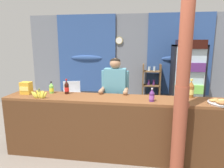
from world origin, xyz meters
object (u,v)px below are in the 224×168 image
Objects in this scene: drink_fridge at (187,76)px; soda_bottle_lime_soda at (51,88)px; soda_bottle_cola at (67,88)px; pastry_tray at (221,103)px; soda_bottle_water at (181,93)px; plastic_lawn_chair at (72,97)px; bottle_shelf_rack at (151,87)px; soda_bottle_grape_soda at (152,96)px; timber_post at (182,90)px; banana_bunch at (39,94)px; snack_box_choco_powder at (26,88)px; shopkeeper at (115,91)px; stall_counter at (115,123)px; soda_bottle_iced_tea at (191,90)px.

soda_bottle_lime_soda is at bearing -144.08° from drink_fridge.
pastry_tray is at bearing -5.90° from soda_bottle_cola.
plastic_lawn_chair is at bearing 145.74° from soda_bottle_water.
bottle_shelf_rack reaches higher than plastic_lawn_chair.
pastry_tray is at bearing 0.12° from soda_bottle_grape_soda.
pastry_tray is (0.59, 0.29, -0.22)m from timber_post.
banana_bunch is at bearing -85.16° from plastic_lawn_chair.
soda_bottle_grape_soda is at bearing -4.02° from snack_box_choco_powder.
shopkeeper is at bearing 159.84° from pastry_tray.
soda_bottle_cola is at bearing 163.96° from stall_counter.
snack_box_choco_powder is 0.42m from banana_bunch.
soda_bottle_water is 0.81× the size of banana_bunch.
bottle_shelf_rack is 3.20m from snack_box_choco_powder.
drink_fridge is 2.12m from pastry_tray.
snack_box_choco_powder reaches higher than pastry_tray.
bottle_shelf_rack reaches higher than pastry_tray.
soda_bottle_cola reaches higher than stall_counter.
shopkeeper reaches higher than bottle_shelf_rack.
pastry_tray is at bearing 1.85° from banana_bunch.
timber_post is at bearing -10.09° from snack_box_choco_powder.
soda_bottle_lime_soda is (-2.01, 0.53, -0.16)m from timber_post.
soda_bottle_iced_tea reaches higher than snack_box_choco_powder.
drink_fridge reaches higher than shopkeeper.
soda_bottle_water is (-0.17, -0.12, -0.03)m from soda_bottle_iced_tea.
soda_bottle_iced_tea is at bearing 1.59° from soda_bottle_lime_soda.
timber_post is at bearing -84.70° from bottle_shelf_rack.
shopkeeper is at bearing 97.99° from stall_counter.
shopkeeper is at bearing -135.04° from drink_fridge.
bottle_shelf_rack is 2.05m from shopkeeper.
bottle_shelf_rack is 2.33m from soda_bottle_water.
bottle_shelf_rack is 6.28× the size of snack_box_choco_powder.
snack_box_choco_powder is (-2.16, -2.32, 0.42)m from bottle_shelf_rack.
drink_fridge is 2.18× the size of plastic_lawn_chair.
plastic_lawn_chair is 1.69m from soda_bottle_cola.
banana_bunch is (-2.06, 0.20, -0.19)m from timber_post.
shopkeeper is (-0.08, 0.58, 0.38)m from stall_counter.
snack_box_choco_powder is (-2.66, -0.17, -0.02)m from soda_bottle_iced_tea.
shopkeeper is (-1.55, -1.55, -0.06)m from drink_fridge.
pastry_tray is (1.48, 0.00, 0.40)m from stall_counter.
stall_counter is at bearing -164.73° from soda_bottle_iced_tea.
shopkeeper is 1.26m from soda_bottle_iced_tea.
soda_bottle_cola is at bearing -156.63° from shopkeeper.
timber_post is 1.64× the size of shopkeeper.
bottle_shelf_rack reaches higher than soda_bottle_water.
banana_bunch is (-2.65, -0.09, 0.04)m from pastry_tray.
plastic_lawn_chair is (-2.22, 2.04, -0.73)m from timber_post.
soda_bottle_lime_soda is 1.01× the size of soda_bottle_grape_soda.
drink_fridge reaches higher than stall_counter.
soda_bottle_cola is (-1.49, -2.22, 0.42)m from bottle_shelf_rack.
pastry_tray is at bearing 0.14° from stall_counter.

